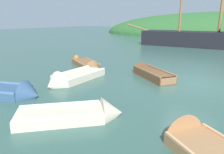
{
  "coord_description": "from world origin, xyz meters",
  "views": [
    {
      "loc": [
        2.54,
        -10.75,
        3.17
      ],
      "look_at": [
        -3.49,
        -1.99,
        0.24
      ],
      "focal_mm": 34.32,
      "sensor_mm": 36.0,
      "label": 1
    }
  ],
  "objects_px": {
    "rowboat_near_dock": "(148,73)",
    "buoy_orange": "(76,58)",
    "sailing_ship": "(200,41)",
    "rowboat_portside": "(11,93)",
    "rowboat_outer_left": "(88,66)",
    "rowboat_center": "(79,116)",
    "rowboat_far": "(71,79)",
    "rowboat_outer_right": "(200,148)"
  },
  "relations": [
    {
      "from": "sailing_ship",
      "to": "rowboat_center",
      "type": "distance_m",
      "value": 21.43
    },
    {
      "from": "rowboat_center",
      "to": "rowboat_far",
      "type": "height_order",
      "value": "rowboat_far"
    },
    {
      "from": "sailing_ship",
      "to": "rowboat_portside",
      "type": "height_order",
      "value": "sailing_ship"
    },
    {
      "from": "sailing_ship",
      "to": "buoy_orange",
      "type": "bearing_deg",
      "value": 58.54
    },
    {
      "from": "rowboat_near_dock",
      "to": "rowboat_outer_left",
      "type": "relative_size",
      "value": 0.98
    },
    {
      "from": "rowboat_outer_left",
      "to": "rowboat_portside",
      "type": "bearing_deg",
      "value": -52.37
    },
    {
      "from": "rowboat_far",
      "to": "rowboat_outer_left",
      "type": "relative_size",
      "value": 1.03
    },
    {
      "from": "rowboat_outer_left",
      "to": "rowboat_portside",
      "type": "distance_m",
      "value": 6.06
    },
    {
      "from": "rowboat_near_dock",
      "to": "rowboat_outer_left",
      "type": "distance_m",
      "value": 4.25
    },
    {
      "from": "rowboat_portside",
      "to": "rowboat_outer_right",
      "type": "bearing_deg",
      "value": -17.8
    },
    {
      "from": "rowboat_center",
      "to": "rowboat_portside",
      "type": "relative_size",
      "value": 0.99
    },
    {
      "from": "rowboat_near_dock",
      "to": "rowboat_far",
      "type": "height_order",
      "value": "rowboat_far"
    },
    {
      "from": "rowboat_near_dock",
      "to": "buoy_orange",
      "type": "bearing_deg",
      "value": 20.59
    },
    {
      "from": "rowboat_far",
      "to": "buoy_orange",
      "type": "relative_size",
      "value": 8.67
    },
    {
      "from": "rowboat_center",
      "to": "rowboat_portside",
      "type": "xyz_separation_m",
      "value": [
        -3.82,
        -0.05,
        0.01
      ]
    },
    {
      "from": "rowboat_near_dock",
      "to": "sailing_ship",
      "type": "bearing_deg",
      "value": -52.44
    },
    {
      "from": "sailing_ship",
      "to": "rowboat_far",
      "type": "height_order",
      "value": "sailing_ship"
    },
    {
      "from": "rowboat_center",
      "to": "rowboat_far",
      "type": "distance_m",
      "value": 4.36
    },
    {
      "from": "rowboat_portside",
      "to": "rowboat_outer_right",
      "type": "xyz_separation_m",
      "value": [
        7.49,
        0.44,
        -0.02
      ]
    },
    {
      "from": "rowboat_far",
      "to": "rowboat_outer_right",
      "type": "height_order",
      "value": "rowboat_far"
    },
    {
      "from": "rowboat_outer_left",
      "to": "buoy_orange",
      "type": "bearing_deg",
      "value": 174.57
    },
    {
      "from": "rowboat_outer_left",
      "to": "rowboat_near_dock",
      "type": "bearing_deg",
      "value": 33.21
    },
    {
      "from": "rowboat_near_dock",
      "to": "buoy_orange",
      "type": "height_order",
      "value": "rowboat_near_dock"
    },
    {
      "from": "rowboat_far",
      "to": "buoy_orange",
      "type": "xyz_separation_m",
      "value": [
        -4.66,
        5.25,
        -0.12
      ]
    },
    {
      "from": "rowboat_near_dock",
      "to": "rowboat_far",
      "type": "distance_m",
      "value": 4.35
    },
    {
      "from": "rowboat_center",
      "to": "rowboat_outer_left",
      "type": "distance_m",
      "value": 7.59
    },
    {
      "from": "sailing_ship",
      "to": "rowboat_outer_left",
      "type": "bearing_deg",
      "value": 72.63
    },
    {
      "from": "sailing_ship",
      "to": "rowboat_portside",
      "type": "bearing_deg",
      "value": 78.51
    },
    {
      "from": "rowboat_portside",
      "to": "buoy_orange",
      "type": "relative_size",
      "value": 7.71
    },
    {
      "from": "buoy_orange",
      "to": "rowboat_outer_right",
      "type": "bearing_deg",
      "value": -33.86
    },
    {
      "from": "rowboat_center",
      "to": "rowboat_portside",
      "type": "height_order",
      "value": "rowboat_portside"
    },
    {
      "from": "rowboat_far",
      "to": "rowboat_portside",
      "type": "bearing_deg",
      "value": -11.62
    },
    {
      "from": "rowboat_far",
      "to": "rowboat_portside",
      "type": "relative_size",
      "value": 1.12
    },
    {
      "from": "rowboat_portside",
      "to": "rowboat_near_dock",
      "type": "bearing_deg",
      "value": 40.83
    },
    {
      "from": "sailing_ship",
      "to": "rowboat_near_dock",
      "type": "distance_m",
      "value": 15.17
    },
    {
      "from": "sailing_ship",
      "to": "rowboat_near_dock",
      "type": "height_order",
      "value": "sailing_ship"
    },
    {
      "from": "rowboat_outer_right",
      "to": "buoy_orange",
      "type": "xyz_separation_m",
      "value": [
        -11.58,
        7.77,
        -0.09
      ]
    },
    {
      "from": "rowboat_far",
      "to": "buoy_orange",
      "type": "bearing_deg",
      "value": -139.21
    },
    {
      "from": "rowboat_outer_left",
      "to": "buoy_orange",
      "type": "height_order",
      "value": "rowboat_outer_left"
    },
    {
      "from": "sailing_ship",
      "to": "buoy_orange",
      "type": "relative_size",
      "value": 36.8
    },
    {
      "from": "rowboat_portside",
      "to": "rowboat_outer_right",
      "type": "height_order",
      "value": "rowboat_portside"
    },
    {
      "from": "rowboat_near_dock",
      "to": "rowboat_portside",
      "type": "relative_size",
      "value": 1.07
    }
  ]
}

